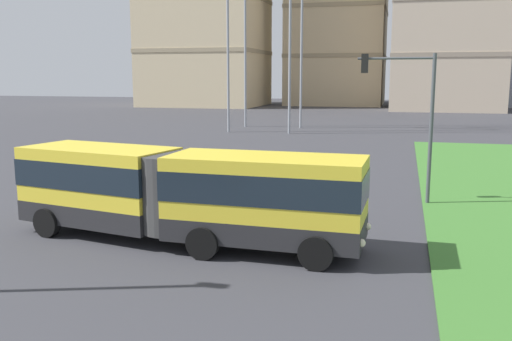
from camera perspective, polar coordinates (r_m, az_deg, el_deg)
articulated_bus at (r=18.28m, az=-7.42°, el=-2.29°), size 12.02×3.84×3.00m
car_silver_hatch at (r=26.22m, az=-11.29°, el=-0.78°), size 4.51×2.26×1.58m
traffic_light_far_right at (r=24.35m, az=15.26°, el=6.64°), size 3.19×0.28×6.32m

